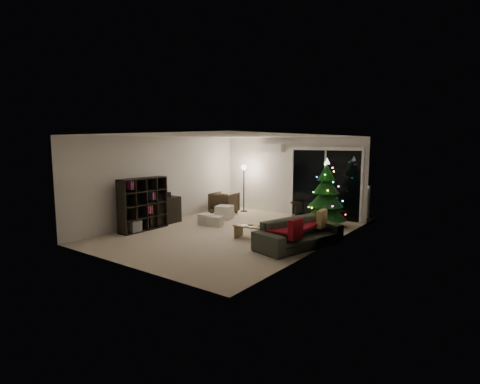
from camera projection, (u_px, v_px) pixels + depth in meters
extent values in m
plane|color=beige|center=(230.00, 233.00, 9.72)|extent=(6.50, 6.50, 0.00)
plane|color=white|center=(230.00, 136.00, 9.40)|extent=(6.50, 6.50, 0.00)
cube|color=silver|center=(291.00, 176.00, 12.16)|extent=(5.00, 0.02, 2.50)
cube|color=silver|center=(123.00, 201.00, 6.96)|extent=(5.00, 0.02, 2.50)
cube|color=silver|center=(163.00, 180.00, 11.02)|extent=(0.02, 6.50, 2.50)
cube|color=silver|center=(321.00, 193.00, 8.10)|extent=(0.02, 6.50, 2.50)
cube|color=black|center=(325.00, 185.00, 11.47)|extent=(2.20, 0.02, 2.10)
cube|color=white|center=(271.00, 148.00, 12.36)|extent=(0.90, 0.22, 0.28)
cube|color=#3F3833|center=(331.00, 217.00, 12.03)|extent=(2.60, 1.00, 0.10)
cube|color=white|center=(336.00, 199.00, 12.28)|extent=(2.20, 0.06, 1.00)
cube|color=black|center=(161.00, 211.00, 10.73)|extent=(0.48, 1.22, 0.76)
cube|color=black|center=(161.00, 195.00, 10.67)|extent=(0.38, 0.45, 0.16)
imported|color=#463A2C|center=(224.00, 203.00, 12.27)|extent=(0.87, 0.89, 0.72)
cube|color=silver|center=(224.00, 212.00, 11.49)|extent=(0.56, 0.56, 0.41)
cube|color=beige|center=(207.00, 219.00, 10.67)|extent=(0.49, 0.41, 0.31)
cube|color=beige|center=(215.00, 221.00, 10.48)|extent=(0.48, 0.41, 0.28)
cylinder|color=black|center=(296.00, 209.00, 11.87)|extent=(0.45, 0.45, 0.46)
cylinder|color=black|center=(244.00, 189.00, 12.67)|extent=(0.24, 0.24, 1.52)
imported|color=#282D24|center=(299.00, 233.00, 8.39)|extent=(1.38, 2.29, 0.63)
cube|color=maroon|center=(295.00, 227.00, 8.43)|extent=(0.67, 1.54, 0.05)
cube|color=olive|center=(322.00, 219.00, 8.73)|extent=(0.16, 0.42, 0.41)
cube|color=maroon|center=(296.00, 229.00, 7.69)|extent=(0.15, 0.42, 0.41)
cube|color=black|center=(250.00, 225.00, 9.05)|extent=(0.13, 0.04, 0.02)
cube|color=slate|center=(260.00, 226.00, 8.95)|extent=(0.13, 0.08, 0.02)
cone|color=#0A3D0D|center=(326.00, 193.00, 10.33)|extent=(1.46, 1.46, 1.91)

